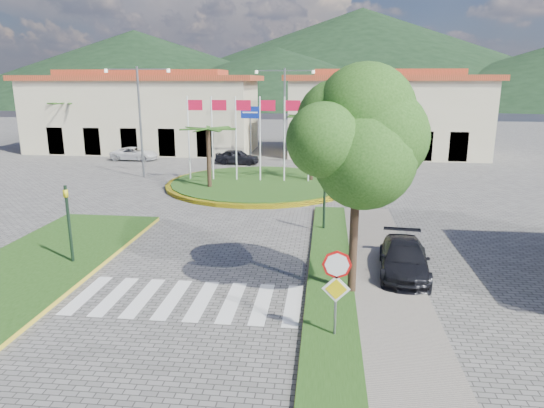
# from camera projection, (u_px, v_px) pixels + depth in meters

# --- Properties ---
(ground) EXTENTS (160.00, 160.00, 0.00)m
(ground) POSITION_uv_depth(u_px,v_px,m) (139.00, 369.00, 12.15)
(ground) COLOR #5B5956
(ground) RESTS_ON ground
(sidewalk_right) EXTENTS (4.00, 28.00, 0.15)m
(sidewalk_right) POSITION_uv_depth(u_px,v_px,m) (374.00, 339.00, 13.40)
(sidewalk_right) COLOR gray
(sidewalk_right) RESTS_ON ground
(verge_right) EXTENTS (1.60, 28.00, 0.18)m
(verge_right) POSITION_uv_depth(u_px,v_px,m) (331.00, 336.00, 13.53)
(verge_right) COLOR #1F4112
(verge_right) RESTS_ON ground
(median_left) EXTENTS (5.00, 14.00, 0.18)m
(median_left) POSITION_uv_depth(u_px,v_px,m) (35.00, 266.00, 18.61)
(median_left) COLOR #1F4112
(median_left) RESTS_ON ground
(crosswalk) EXTENTS (8.00, 3.00, 0.01)m
(crosswalk) POSITION_uv_depth(u_px,v_px,m) (184.00, 299.00, 16.00)
(crosswalk) COLOR silver
(crosswalk) RESTS_ON ground
(roundabout_island) EXTENTS (12.70, 12.70, 6.00)m
(roundabout_island) POSITION_uv_depth(u_px,v_px,m) (259.00, 183.00, 33.29)
(roundabout_island) COLOR yellow
(roundabout_island) RESTS_ON ground
(stop_sign) EXTENTS (0.80, 0.11, 2.65)m
(stop_sign) POSITION_uv_depth(u_px,v_px,m) (336.00, 280.00, 13.06)
(stop_sign) COLOR slate
(stop_sign) RESTS_ON ground
(deciduous_tree) EXTENTS (3.60, 3.60, 6.80)m
(deciduous_tree) POSITION_uv_depth(u_px,v_px,m) (358.00, 142.00, 15.08)
(deciduous_tree) COLOR black
(deciduous_tree) RESTS_ON ground
(traffic_light_left) EXTENTS (0.15, 0.18, 3.20)m
(traffic_light_left) POSITION_uv_depth(u_px,v_px,m) (68.00, 218.00, 18.49)
(traffic_light_left) COLOR black
(traffic_light_left) RESTS_ON ground
(traffic_light_right) EXTENTS (0.15, 0.18, 3.20)m
(traffic_light_right) POSITION_uv_depth(u_px,v_px,m) (325.00, 192.00, 22.73)
(traffic_light_right) COLOR black
(traffic_light_right) RESTS_ON ground
(traffic_light_far) EXTENTS (0.18, 0.15, 3.20)m
(traffic_light_far) POSITION_uv_depth(u_px,v_px,m) (374.00, 151.00, 35.83)
(traffic_light_far) COLOR black
(traffic_light_far) RESTS_ON ground
(direction_sign_west) EXTENTS (1.60, 0.14, 5.20)m
(direction_sign_west) POSITION_uv_depth(u_px,v_px,m) (250.00, 123.00, 41.31)
(direction_sign_west) COLOR slate
(direction_sign_west) RESTS_ON ground
(direction_sign_east) EXTENTS (1.60, 0.14, 5.20)m
(direction_sign_east) POSITION_uv_depth(u_px,v_px,m) (309.00, 123.00, 40.76)
(direction_sign_east) COLOR slate
(direction_sign_east) RESTS_ON ground
(street_lamp_centre) EXTENTS (4.80, 0.16, 8.00)m
(street_lamp_centre) POSITION_uv_depth(u_px,v_px,m) (284.00, 112.00, 39.81)
(street_lamp_centre) COLOR slate
(street_lamp_centre) RESTS_ON ground
(street_lamp_west) EXTENTS (4.80, 0.16, 8.00)m
(street_lamp_west) POSITION_uv_depth(u_px,v_px,m) (140.00, 116.00, 35.12)
(street_lamp_west) COLOR slate
(street_lamp_west) RESTS_ON ground
(building_left) EXTENTS (23.32, 9.54, 8.05)m
(building_left) POSITION_uv_depth(u_px,v_px,m) (145.00, 112.00, 49.30)
(building_left) COLOR beige
(building_left) RESTS_ON ground
(building_right) EXTENTS (19.08, 9.54, 8.05)m
(building_right) POSITION_uv_depth(u_px,v_px,m) (385.00, 114.00, 46.67)
(building_right) COLOR beige
(building_right) RESTS_ON ground
(hill_far_west) EXTENTS (140.00, 140.00, 22.00)m
(hill_far_west) POSITION_uv_depth(u_px,v_px,m) (136.00, 67.00, 150.21)
(hill_far_west) COLOR black
(hill_far_west) RESTS_ON ground
(hill_far_mid) EXTENTS (180.00, 180.00, 30.00)m
(hill_far_mid) POSITION_uv_depth(u_px,v_px,m) (361.00, 56.00, 160.84)
(hill_far_mid) COLOR black
(hill_far_mid) RESTS_ON ground
(hill_near_back) EXTENTS (110.00, 110.00, 16.00)m
(hill_near_back) POSITION_uv_depth(u_px,v_px,m) (277.00, 77.00, 136.42)
(hill_near_back) COLOR black
(hill_near_back) RESTS_ON ground
(white_van) EXTENTS (4.24, 2.00, 1.17)m
(white_van) POSITION_uv_depth(u_px,v_px,m) (135.00, 154.00, 43.86)
(white_van) COLOR silver
(white_van) RESTS_ON ground
(car_dark_a) EXTENTS (3.85, 1.75, 1.28)m
(car_dark_a) POSITION_uv_depth(u_px,v_px,m) (237.00, 157.00, 41.81)
(car_dark_a) COLOR black
(car_dark_a) RESTS_ON ground
(car_dark_b) EXTENTS (3.95, 1.65, 1.27)m
(car_dark_b) POSITION_uv_depth(u_px,v_px,m) (356.00, 160.00, 40.11)
(car_dark_b) COLOR black
(car_dark_b) RESTS_ON ground
(car_side_right) EXTENTS (2.13, 4.43, 1.24)m
(car_side_right) POSITION_uv_depth(u_px,v_px,m) (404.00, 259.00, 17.92)
(car_side_right) COLOR black
(car_side_right) RESTS_ON ground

